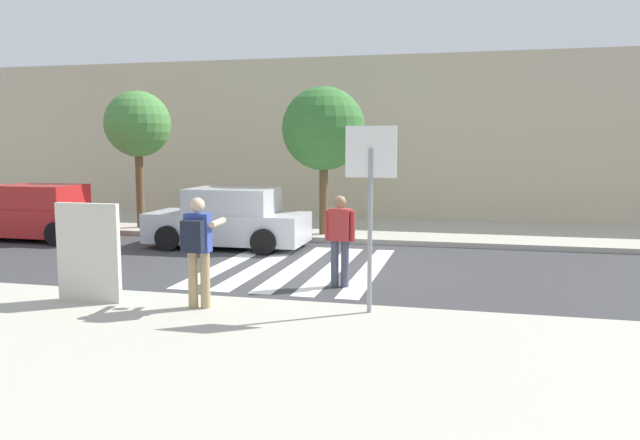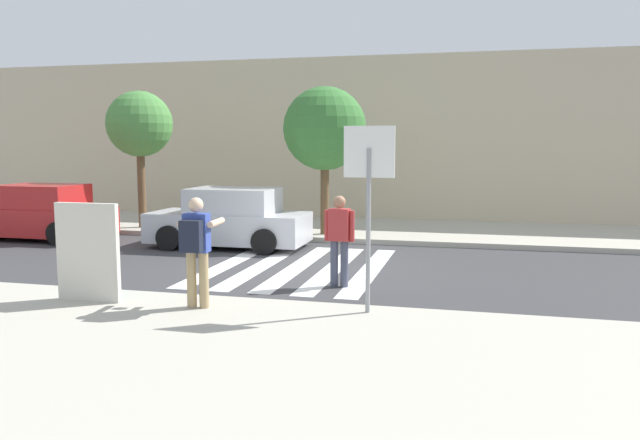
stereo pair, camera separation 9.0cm
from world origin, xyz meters
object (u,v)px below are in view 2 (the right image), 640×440
object	(u,v)px
street_tree_center	(325,129)
advertising_board	(88,252)
stop_sign	(369,177)
street_tree_west	(140,125)
photographer_with_backpack	(196,243)
parked_car_silver	(230,220)
pedestrian_crossing	(339,236)
parked_car_red	(39,214)

from	to	relation	value
street_tree_center	advertising_board	xyz separation A→B (m)	(-1.94, -8.31, -2.15)
stop_sign	street_tree_west	distance (m)	11.61
photographer_with_backpack	street_tree_west	xyz separation A→B (m)	(-5.73, 8.40, 2.08)
parked_car_silver	advertising_board	size ratio (longest dim) A/B	2.56
pedestrian_crossing	photographer_with_backpack	bearing A→B (deg)	-123.83
stop_sign	parked_car_red	bearing A→B (deg)	150.32
street_tree_west	advertising_board	bearing A→B (deg)	-65.48
street_tree_west	photographer_with_backpack	bearing A→B (deg)	-55.68
street_tree_west	parked_car_silver	bearing A→B (deg)	-29.36
advertising_board	street_tree_center	bearing A→B (deg)	76.83
pedestrian_crossing	street_tree_west	distance (m)	9.73
pedestrian_crossing	parked_car_silver	world-z (taller)	pedestrian_crossing
parked_car_silver	street_tree_west	size ratio (longest dim) A/B	0.99
photographer_with_backpack	advertising_board	size ratio (longest dim) A/B	1.08
photographer_with_backpack	parked_car_silver	world-z (taller)	photographer_with_backpack
advertising_board	parked_car_silver	bearing A→B (deg)	90.98
street_tree_west	stop_sign	bearing A→B (deg)	-43.80
street_tree_center	photographer_with_backpack	bearing A→B (deg)	-90.30
stop_sign	parked_car_silver	world-z (taller)	stop_sign
photographer_with_backpack	parked_car_red	world-z (taller)	photographer_with_backpack
parked_car_silver	stop_sign	bearing A→B (deg)	-51.96
parked_car_silver	parked_car_red	bearing A→B (deg)	-180.00
street_tree_west	advertising_board	size ratio (longest dim) A/B	2.58
pedestrian_crossing	parked_car_silver	xyz separation A→B (m)	(-3.72, 3.75, -0.25)
parked_car_red	street_tree_center	xyz separation A→B (m)	(7.80, 2.01, 2.37)
parked_car_red	parked_car_silver	distance (m)	5.75
stop_sign	advertising_board	xyz separation A→B (m)	(-4.52, -0.39, -1.25)
stop_sign	parked_car_red	distance (m)	12.03
street_tree_center	parked_car_silver	bearing A→B (deg)	-135.61
stop_sign	parked_car_silver	size ratio (longest dim) A/B	0.68
parked_car_silver	advertising_board	xyz separation A→B (m)	(0.11, -6.30, 0.21)
parked_car_red	street_tree_center	size ratio (longest dim) A/B	0.99
photographer_with_backpack	pedestrian_crossing	distance (m)	3.07
photographer_with_backpack	parked_car_red	distance (m)	10.01
pedestrian_crossing	parked_car_silver	distance (m)	5.29
photographer_with_backpack	pedestrian_crossing	size ratio (longest dim) A/B	1.00
photographer_with_backpack	parked_car_silver	xyz separation A→B (m)	(-2.01, 6.30, -0.44)
stop_sign	parked_car_silver	distance (m)	7.65
parked_car_red	street_tree_west	size ratio (longest dim) A/B	0.99
stop_sign	photographer_with_backpack	distance (m)	2.83
pedestrian_crossing	street_tree_west	size ratio (longest dim) A/B	0.42
stop_sign	photographer_with_backpack	xyz separation A→B (m)	(-2.62, -0.39, -1.02)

